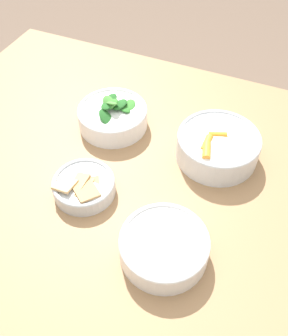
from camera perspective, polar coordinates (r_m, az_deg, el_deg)
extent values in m
plane|color=brown|center=(1.50, -3.40, -20.29)|extent=(10.00, 10.00, 0.00)
cube|color=#99724C|center=(0.86, -5.60, -2.69)|extent=(1.00, 1.10, 0.03)
cube|color=olive|center=(1.58, -13.30, 6.05)|extent=(0.06, 0.06, 0.72)
cylinder|color=silver|center=(0.89, 11.12, 3.13)|extent=(0.19, 0.19, 0.06)
torus|color=silver|center=(0.87, 11.42, 4.56)|extent=(0.19, 0.19, 0.01)
cylinder|color=orange|center=(0.87, 8.44, 4.40)|extent=(0.06, 0.06, 0.02)
cylinder|color=orange|center=(0.85, 12.64, 1.57)|extent=(0.04, 0.03, 0.02)
cylinder|color=orange|center=(0.89, 12.35, 4.80)|extent=(0.05, 0.05, 0.02)
cylinder|color=orange|center=(0.92, 13.23, 6.28)|extent=(0.04, 0.04, 0.02)
cylinder|color=orange|center=(0.87, 11.13, 3.99)|extent=(0.05, 0.06, 0.02)
cylinder|color=orange|center=(0.88, 11.13, 4.87)|extent=(0.03, 0.04, 0.02)
cylinder|color=orange|center=(0.83, 9.51, 2.58)|extent=(0.05, 0.03, 0.02)
cylinder|color=orange|center=(0.85, 9.54, 3.70)|extent=(0.05, 0.02, 0.02)
cylinder|color=white|center=(0.96, -4.76, 7.66)|extent=(0.17, 0.17, 0.05)
torus|color=white|center=(0.94, -4.86, 8.81)|extent=(0.17, 0.17, 0.01)
ellipsoid|color=#235B23|center=(0.94, -5.46, 9.60)|extent=(0.05, 0.04, 0.02)
ellipsoid|color=#4C933D|center=(0.93, -4.89, 9.81)|extent=(0.04, 0.05, 0.03)
ellipsoid|color=#235B23|center=(0.94, -3.71, 9.62)|extent=(0.05, 0.04, 0.02)
ellipsoid|color=#3D8433|center=(0.93, -4.95, 9.74)|extent=(0.04, 0.04, 0.03)
ellipsoid|color=#235B23|center=(0.92, -5.74, 7.54)|extent=(0.06, 0.06, 0.05)
ellipsoid|color=#3D8433|center=(0.95, -2.27, 9.41)|extent=(0.05, 0.03, 0.02)
ellipsoid|color=#4C933D|center=(0.94, -5.42, 9.94)|extent=(0.04, 0.05, 0.03)
ellipsoid|color=#2D7028|center=(0.94, -3.01, 8.94)|extent=(0.04, 0.04, 0.02)
ellipsoid|color=#235B23|center=(0.94, -5.24, 10.17)|extent=(0.05, 0.04, 0.03)
cylinder|color=white|center=(0.72, 3.05, -11.98)|extent=(0.17, 0.17, 0.05)
torus|color=white|center=(0.70, 3.13, -11.00)|extent=(0.17, 0.17, 0.01)
cylinder|color=#9E6B4C|center=(0.73, 3.03, -12.26)|extent=(0.15, 0.15, 0.03)
ellipsoid|color=#AD7551|center=(0.71, -2.08, -11.57)|extent=(0.01, 0.01, 0.01)
ellipsoid|color=#AD7551|center=(0.73, 5.44, -10.23)|extent=(0.01, 0.01, 0.01)
ellipsoid|color=#8E5B3D|center=(0.69, 1.74, -15.04)|extent=(0.01, 0.01, 0.01)
ellipsoid|color=#AD7551|center=(0.68, 5.65, -15.91)|extent=(0.01, 0.01, 0.01)
ellipsoid|color=#AD7551|center=(0.69, 3.60, -15.58)|extent=(0.01, 0.01, 0.01)
ellipsoid|color=#AD7551|center=(0.73, -0.82, -9.23)|extent=(0.01, 0.01, 0.01)
ellipsoid|color=#AD7551|center=(0.68, 1.85, -16.75)|extent=(0.01, 0.01, 0.01)
ellipsoid|color=#AD7551|center=(0.73, 0.80, -9.16)|extent=(0.01, 0.01, 0.01)
ellipsoid|color=#8E5B3D|center=(0.69, 6.97, -15.67)|extent=(0.01, 0.01, 0.01)
ellipsoid|color=#AD7551|center=(0.72, 5.94, -10.24)|extent=(0.01, 0.01, 0.01)
cylinder|color=beige|center=(0.73, 4.54, -8.27)|extent=(0.03, 0.03, 0.01)
cylinder|color=tan|center=(0.70, 8.28, -12.97)|extent=(0.02, 0.02, 0.01)
cylinder|color=beige|center=(0.71, -0.46, -11.32)|extent=(0.02, 0.02, 0.01)
cylinder|color=silver|center=(0.82, -9.09, -2.85)|extent=(0.14, 0.14, 0.03)
torus|color=silver|center=(0.81, -9.23, -2.13)|extent=(0.14, 0.14, 0.01)
cube|color=tan|center=(0.82, -9.08, -2.24)|extent=(0.05, 0.05, 0.01)
cube|color=tan|center=(0.81, -8.49, -3.09)|extent=(0.07, 0.07, 0.02)
cube|color=tan|center=(0.81, -9.81, -2.94)|extent=(0.06, 0.06, 0.02)
cube|color=tan|center=(0.81, -9.98, -1.96)|extent=(0.05, 0.04, 0.01)
cube|color=tan|center=(0.79, -8.77, -3.54)|extent=(0.07, 0.07, 0.01)
cube|color=tan|center=(0.81, -11.96, -2.48)|extent=(0.04, 0.04, 0.02)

